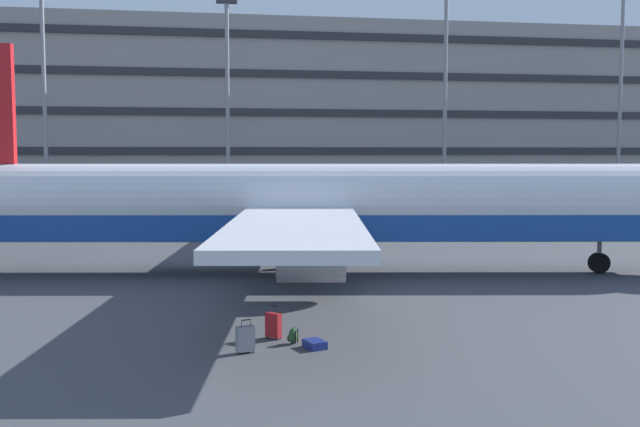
{
  "coord_description": "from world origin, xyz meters",
  "views": [
    {
      "loc": [
        -3.85,
        -33.09,
        5.32
      ],
      "look_at": [
        0.84,
        -5.25,
        3.0
      ],
      "focal_mm": 41.67,
      "sensor_mm": 36.0,
      "label": 1
    }
  ],
  "objects_px": {
    "suitcase_scuffed": "(273,325)",
    "airliner": "(314,207)",
    "suitcase_navy": "(315,344)",
    "backpack_purple": "(293,336)",
    "suitcase_small": "(245,339)"
  },
  "relations": [
    {
      "from": "suitcase_scuffed",
      "to": "airliner",
      "type": "bearing_deg",
      "value": 75.19
    },
    {
      "from": "suitcase_navy",
      "to": "backpack_purple",
      "type": "bearing_deg",
      "value": 134.24
    },
    {
      "from": "airliner",
      "to": "suitcase_small",
      "type": "height_order",
      "value": "airliner"
    },
    {
      "from": "suitcase_navy",
      "to": "backpack_purple",
      "type": "xyz_separation_m",
      "value": [
        -0.54,
        0.55,
        0.11
      ]
    },
    {
      "from": "airliner",
      "to": "suitcase_scuffed",
      "type": "bearing_deg",
      "value": -104.81
    },
    {
      "from": "airliner",
      "to": "backpack_purple",
      "type": "xyz_separation_m",
      "value": [
        -2.5,
        -11.89,
        -2.73
      ]
    },
    {
      "from": "suitcase_navy",
      "to": "suitcase_small",
      "type": "xyz_separation_m",
      "value": [
        -1.9,
        -0.18,
        0.28
      ]
    },
    {
      "from": "suitcase_navy",
      "to": "suitcase_scuffed",
      "type": "xyz_separation_m",
      "value": [
        -1.01,
        1.21,
        0.29
      ]
    },
    {
      "from": "suitcase_scuffed",
      "to": "backpack_purple",
      "type": "xyz_separation_m",
      "value": [
        0.47,
        -0.66,
        -0.18
      ]
    },
    {
      "from": "suitcase_small",
      "to": "suitcase_scuffed",
      "type": "relative_size",
      "value": 0.97
    },
    {
      "from": "airliner",
      "to": "suitcase_scuffed",
      "type": "height_order",
      "value": "airliner"
    },
    {
      "from": "airliner",
      "to": "suitcase_scuffed",
      "type": "relative_size",
      "value": 39.76
    },
    {
      "from": "airliner",
      "to": "suitcase_small",
      "type": "bearing_deg",
      "value": -107.03
    },
    {
      "from": "suitcase_small",
      "to": "backpack_purple",
      "type": "distance_m",
      "value": 1.56
    },
    {
      "from": "suitcase_small",
      "to": "suitcase_scuffed",
      "type": "bearing_deg",
      "value": 57.18
    }
  ]
}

